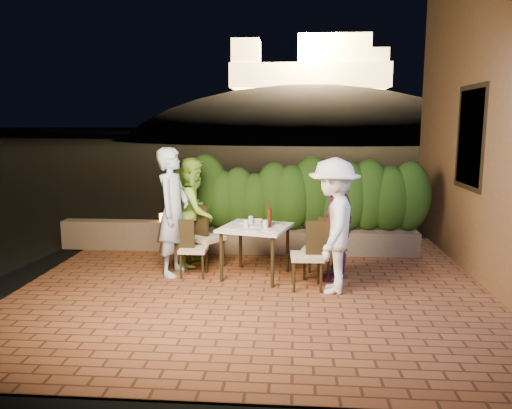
# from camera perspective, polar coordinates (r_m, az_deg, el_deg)

# --- Properties ---
(ground) EXTENTS (400.00, 400.00, 0.00)m
(ground) POSITION_cam_1_polar(r_m,az_deg,el_deg) (6.56, 2.49, -10.64)
(ground) COLOR black
(ground) RESTS_ON ground
(terrace_floor) EXTENTS (7.00, 6.00, 0.15)m
(terrace_floor) POSITION_cam_1_polar(r_m,az_deg,el_deg) (7.05, 2.62, -9.67)
(terrace_floor) COLOR brown
(terrace_floor) RESTS_ON ground
(window_pane) EXTENTS (0.08, 1.00, 1.40)m
(window_pane) POSITION_cam_1_polar(r_m,az_deg,el_deg) (8.10, 23.49, 7.02)
(window_pane) COLOR black
(window_pane) RESTS_ON building_wall
(window_frame) EXTENTS (0.06, 1.15, 1.55)m
(window_frame) POSITION_cam_1_polar(r_m,az_deg,el_deg) (8.10, 23.43, 7.03)
(window_frame) COLOR black
(window_frame) RESTS_ON building_wall
(planter) EXTENTS (4.20, 0.55, 0.40)m
(planter) POSITION_cam_1_polar(r_m,az_deg,el_deg) (8.70, 4.32, -4.11)
(planter) COLOR brown
(planter) RESTS_ON ground
(hedge) EXTENTS (4.00, 0.70, 1.10)m
(hedge) POSITION_cam_1_polar(r_m,az_deg,el_deg) (8.55, 4.38, 0.78)
(hedge) COLOR #204111
(hedge) RESTS_ON planter
(parapet) EXTENTS (2.20, 0.30, 0.50)m
(parapet) POSITION_cam_1_polar(r_m,az_deg,el_deg) (9.18, -14.77, -3.35)
(parapet) COLOR brown
(parapet) RESTS_ON ground
(hill) EXTENTS (52.00, 40.00, 22.00)m
(hill) POSITION_cam_1_polar(r_m,az_deg,el_deg) (66.47, 5.90, 3.96)
(hill) COLOR black
(hill) RESTS_ON ground
(fortress) EXTENTS (26.00, 8.00, 8.00)m
(fortress) POSITION_cam_1_polar(r_m,az_deg,el_deg) (66.70, 6.12, 16.45)
(fortress) COLOR #FFCC7A
(fortress) RESTS_ON hill
(dining_table) EXTENTS (1.11, 1.11, 0.75)m
(dining_table) POSITION_cam_1_polar(r_m,az_deg,el_deg) (7.25, -0.06, -5.40)
(dining_table) COLOR white
(dining_table) RESTS_ON ground
(plate_nw) EXTENTS (0.23, 0.23, 0.01)m
(plate_nw) POSITION_cam_1_polar(r_m,az_deg,el_deg) (7.03, -2.68, -2.68)
(plate_nw) COLOR white
(plate_nw) RESTS_ON dining_table
(plate_sw) EXTENTS (0.20, 0.20, 0.01)m
(plate_sw) POSITION_cam_1_polar(r_m,az_deg,el_deg) (7.43, -1.36, -2.02)
(plate_sw) COLOR white
(plate_sw) RESTS_ON dining_table
(plate_ne) EXTENTS (0.24, 0.24, 0.01)m
(plate_ne) POSITION_cam_1_polar(r_m,az_deg,el_deg) (6.87, 1.62, -2.95)
(plate_ne) COLOR white
(plate_ne) RESTS_ON dining_table
(plate_se) EXTENTS (0.21, 0.21, 0.01)m
(plate_se) POSITION_cam_1_polar(r_m,az_deg,el_deg) (7.31, 2.40, -2.22)
(plate_se) COLOR white
(plate_se) RESTS_ON dining_table
(plate_centre) EXTENTS (0.22, 0.22, 0.01)m
(plate_centre) POSITION_cam_1_polar(r_m,az_deg,el_deg) (7.16, -0.05, -2.44)
(plate_centre) COLOR white
(plate_centre) RESTS_ON dining_table
(plate_front) EXTENTS (0.24, 0.24, 0.01)m
(plate_front) POSITION_cam_1_polar(r_m,az_deg,el_deg) (6.87, -0.46, -2.95)
(plate_front) COLOR white
(plate_front) RESTS_ON dining_table
(glass_nw) EXTENTS (0.07, 0.07, 0.12)m
(glass_nw) POSITION_cam_1_polar(r_m,az_deg,el_deg) (7.07, -1.15, -2.18)
(glass_nw) COLOR silver
(glass_nw) RESTS_ON dining_table
(glass_sw) EXTENTS (0.07, 0.07, 0.11)m
(glass_sw) POSITION_cam_1_polar(r_m,az_deg,el_deg) (7.33, -0.60, -1.76)
(glass_sw) COLOR silver
(glass_sw) RESTS_ON dining_table
(glass_ne) EXTENTS (0.07, 0.07, 0.12)m
(glass_ne) POSITION_cam_1_polar(r_m,az_deg,el_deg) (6.99, 1.09, -2.28)
(glass_ne) COLOR silver
(glass_ne) RESTS_ON dining_table
(glass_se) EXTENTS (0.07, 0.07, 0.11)m
(glass_se) POSITION_cam_1_polar(r_m,az_deg,el_deg) (7.26, 1.54, -1.88)
(glass_se) COLOR silver
(glass_se) RESTS_ON dining_table
(beer_bottle) EXTENTS (0.06, 0.06, 0.33)m
(beer_bottle) POSITION_cam_1_polar(r_m,az_deg,el_deg) (7.11, 1.54, -1.23)
(beer_bottle) COLOR #451B0B
(beer_bottle) RESTS_ON dining_table
(bowl) EXTENTS (0.18, 0.18, 0.04)m
(bowl) POSITION_cam_1_polar(r_m,az_deg,el_deg) (7.44, 0.15, -1.88)
(bowl) COLOR white
(bowl) RESTS_ON dining_table
(chair_left_front) EXTENTS (0.39, 0.39, 0.84)m
(chair_left_front) POSITION_cam_1_polar(r_m,az_deg,el_deg) (7.32, -7.17, -4.97)
(chair_left_front) COLOR black
(chair_left_front) RESTS_ON ground
(chair_left_back) EXTENTS (0.62, 0.62, 0.96)m
(chair_left_back) POSITION_cam_1_polar(r_m,az_deg,el_deg) (7.74, -5.66, -3.69)
(chair_left_back) COLOR black
(chair_left_back) RESTS_ON ground
(chair_right_front) EXTENTS (0.45, 0.45, 0.93)m
(chair_right_front) POSITION_cam_1_polar(r_m,az_deg,el_deg) (6.77, 5.84, -5.74)
(chair_right_front) COLOR black
(chair_right_front) RESTS_ON ground
(chair_right_back) EXTENTS (0.51, 0.51, 0.91)m
(chair_right_back) POSITION_cam_1_polar(r_m,az_deg,el_deg) (7.24, 7.21, -4.85)
(chair_right_back) COLOR black
(chair_right_back) RESTS_ON ground
(diner_blue) EXTENTS (0.56, 0.75, 1.87)m
(diner_blue) POSITION_cam_1_polar(r_m,az_deg,el_deg) (7.35, -9.45, -0.84)
(diner_blue) COLOR #ACC6DD
(diner_blue) RESTS_ON ground
(diner_green) EXTENTS (0.67, 0.84, 1.69)m
(diner_green) POSITION_cam_1_polar(r_m,az_deg,el_deg) (7.86, -7.07, -0.81)
(diner_green) COLOR #85C03C
(diner_green) RESTS_ON ground
(diner_white) EXTENTS (0.83, 1.23, 1.78)m
(diner_white) POSITION_cam_1_polar(r_m,az_deg,el_deg) (6.59, 8.83, -2.43)
(diner_white) COLOR white
(diner_white) RESTS_ON ground
(diner_purple) EXTENTS (0.73, 0.99, 1.55)m
(diner_purple) POSITION_cam_1_polar(r_m,az_deg,el_deg) (7.13, 9.34, -2.45)
(diner_purple) COLOR #772769
(diner_purple) RESTS_ON ground
(parapet_lamp) EXTENTS (0.10, 0.10, 0.14)m
(parapet_lamp) POSITION_cam_1_polar(r_m,az_deg,el_deg) (8.92, -10.66, -1.47)
(parapet_lamp) COLOR orange
(parapet_lamp) RESTS_ON parapet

